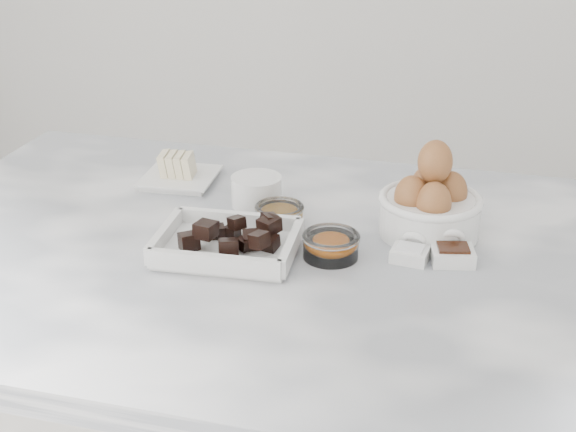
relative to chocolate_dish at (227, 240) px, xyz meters
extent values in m
cube|color=white|center=(0.05, 0.04, -0.04)|extent=(1.20, 0.80, 0.04)
cube|color=white|center=(0.00, 0.00, -0.02)|extent=(0.20, 0.15, 0.01)
cube|color=white|center=(-0.17, 0.24, -0.02)|extent=(0.12, 0.12, 0.01)
cube|color=white|center=(-0.17, 0.24, -0.01)|extent=(0.13, 0.13, 0.00)
cylinder|color=white|center=(-0.01, 0.18, 0.00)|extent=(0.08, 0.08, 0.05)
cylinder|color=white|center=(-0.01, 0.18, 0.02)|extent=(0.07, 0.07, 0.01)
cylinder|color=white|center=(0.28, 0.14, 0.01)|extent=(0.15, 0.15, 0.06)
torus|color=white|center=(0.28, 0.14, 0.04)|extent=(0.16, 0.16, 0.01)
ellipsoid|color=#965630|center=(0.31, 0.15, 0.04)|extent=(0.05, 0.05, 0.07)
ellipsoid|color=#965630|center=(0.25, 0.14, 0.04)|extent=(0.05, 0.05, 0.07)
ellipsoid|color=#965630|center=(0.28, 0.17, 0.04)|extent=(0.05, 0.05, 0.07)
ellipsoid|color=#965630|center=(0.27, 0.11, 0.04)|extent=(0.05, 0.05, 0.07)
ellipsoid|color=#965630|center=(0.28, 0.14, 0.09)|extent=(0.05, 0.05, 0.07)
cylinder|color=white|center=(0.05, 0.11, -0.01)|extent=(0.07, 0.07, 0.03)
torus|color=white|center=(0.05, 0.11, 0.01)|extent=(0.08, 0.08, 0.01)
cylinder|color=orange|center=(0.05, 0.11, -0.01)|extent=(0.06, 0.06, 0.01)
cylinder|color=white|center=(0.15, 0.03, -0.01)|extent=(0.08, 0.08, 0.03)
torus|color=white|center=(0.15, 0.03, 0.01)|extent=(0.09, 0.09, 0.01)
ellipsoid|color=#EC6207|center=(0.15, 0.03, 0.00)|extent=(0.05, 0.05, 0.02)
cube|color=white|center=(0.32, 0.06, -0.01)|extent=(0.07, 0.06, 0.02)
cube|color=black|center=(0.32, 0.06, 0.00)|extent=(0.05, 0.04, 0.00)
torus|color=white|center=(0.31, 0.09, 0.00)|extent=(0.05, 0.04, 0.04)
cube|color=white|center=(0.26, 0.05, -0.01)|extent=(0.06, 0.05, 0.02)
cube|color=white|center=(0.26, 0.05, 0.00)|extent=(0.04, 0.03, 0.00)
torus|color=white|center=(0.26, 0.07, 0.00)|extent=(0.04, 0.03, 0.04)
camera|label=1|loc=(0.35, -0.99, 0.52)|focal=50.00mm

